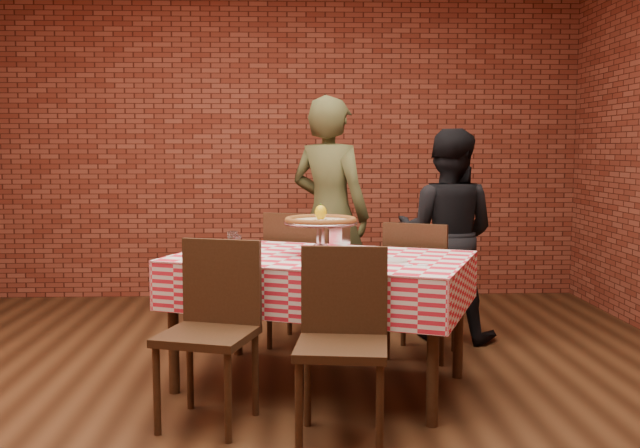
# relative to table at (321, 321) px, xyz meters

# --- Properties ---
(ground) EXTENTS (6.00, 6.00, 0.00)m
(ground) POSITION_rel_table_xyz_m (-0.28, -0.43, -0.38)
(ground) COLOR black
(ground) RESTS_ON ground
(back_wall) EXTENTS (5.50, 0.00, 5.50)m
(back_wall) POSITION_rel_table_xyz_m (-0.28, 2.57, 1.08)
(back_wall) COLOR maroon
(back_wall) RESTS_ON ground
(table) EXTENTS (1.86, 1.50, 0.75)m
(table) POSITION_rel_table_xyz_m (0.00, 0.00, 0.00)
(table) COLOR #372313
(table) RESTS_ON ground
(tablecloth) EXTENTS (1.90, 1.55, 0.28)m
(tablecloth) POSITION_rel_table_xyz_m (0.00, -0.00, 0.24)
(tablecloth) COLOR red
(tablecloth) RESTS_ON table
(pizza_stand) EXTENTS (0.60, 0.60, 0.19)m
(pizza_stand) POSITION_rel_table_xyz_m (0.00, 0.00, 0.48)
(pizza_stand) COLOR silver
(pizza_stand) RESTS_ON tablecloth
(pizza) EXTENTS (0.58, 0.58, 0.03)m
(pizza) POSITION_rel_table_xyz_m (0.00, 0.00, 0.58)
(pizza) COLOR beige
(pizza) RESTS_ON pizza_stand
(lemon) EXTENTS (0.10, 0.10, 0.09)m
(lemon) POSITION_rel_table_xyz_m (0.00, 0.00, 0.63)
(lemon) COLOR yellow
(lemon) RESTS_ON pizza
(water_glass_left) EXTENTS (0.09, 0.09, 0.11)m
(water_glass_left) POSITION_rel_table_xyz_m (-0.49, 0.09, 0.44)
(water_glass_left) COLOR white
(water_glass_left) RESTS_ON tablecloth
(water_glass_right) EXTENTS (0.09, 0.09, 0.11)m
(water_glass_right) POSITION_rel_table_xyz_m (-0.52, 0.30, 0.44)
(water_glass_right) COLOR white
(water_glass_right) RESTS_ON tablecloth
(side_plate) EXTENTS (0.20, 0.20, 0.01)m
(side_plate) POSITION_rel_table_xyz_m (0.38, -0.23, 0.39)
(side_plate) COLOR white
(side_plate) RESTS_ON tablecloth
(sweetener_packet_a) EXTENTS (0.06, 0.05, 0.00)m
(sweetener_packet_a) POSITION_rel_table_xyz_m (0.44, -0.36, 0.39)
(sweetener_packet_a) COLOR white
(sweetener_packet_a) RESTS_ON tablecloth
(sweetener_packet_b) EXTENTS (0.06, 0.06, 0.00)m
(sweetener_packet_b) POSITION_rel_table_xyz_m (0.52, -0.37, 0.39)
(sweetener_packet_b) COLOR white
(sweetener_packet_b) RESTS_ON tablecloth
(condiment_caddy) EXTENTS (0.13, 0.13, 0.14)m
(condiment_caddy) POSITION_rel_table_xyz_m (0.13, 0.29, 0.45)
(condiment_caddy) COLOR silver
(condiment_caddy) RESTS_ON tablecloth
(chair_near_left) EXTENTS (0.53, 0.53, 0.90)m
(chair_near_left) POSITION_rel_table_xyz_m (-0.58, -0.58, 0.08)
(chair_near_left) COLOR #372313
(chair_near_left) RESTS_ON ground
(chair_near_right) EXTENTS (0.47, 0.47, 0.90)m
(chair_near_right) POSITION_rel_table_xyz_m (0.06, -0.82, 0.07)
(chair_near_right) COLOR #372313
(chair_near_right) RESTS_ON ground
(chair_far_left) EXTENTS (0.58, 0.58, 0.94)m
(chair_far_left) POSITION_rel_table_xyz_m (-0.07, 0.89, 0.09)
(chair_far_left) COLOR #372313
(chair_far_left) RESTS_ON ground
(chair_far_right) EXTENTS (0.56, 0.56, 0.90)m
(chair_far_right) POSITION_rel_table_xyz_m (0.69, 0.58, 0.07)
(chair_far_right) COLOR #372313
(chair_far_right) RESTS_ON ground
(diner_olive) EXTENTS (0.76, 0.70, 1.74)m
(diner_olive) POSITION_rel_table_xyz_m (0.12, 1.27, 0.50)
(diner_olive) COLOR #434525
(diner_olive) RESTS_ON ground
(diner_black) EXTENTS (0.89, 0.80, 1.50)m
(diner_black) POSITION_rel_table_xyz_m (0.94, 1.02, 0.38)
(diner_black) COLOR black
(diner_black) RESTS_ON ground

